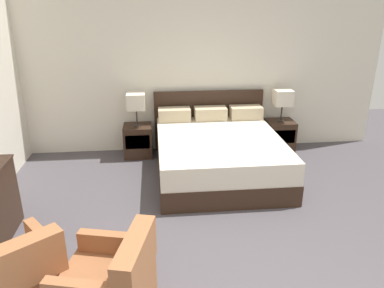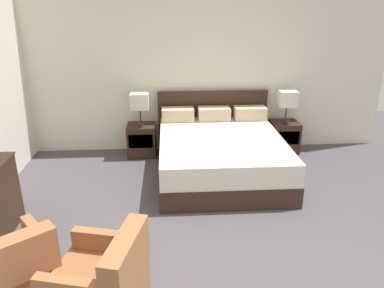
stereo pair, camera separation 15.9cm
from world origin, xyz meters
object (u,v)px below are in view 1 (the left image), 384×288
(table_lamp_left, at_px, (136,102))
(armchair_companion, at_px, (109,288))
(nightstand_right, at_px, (279,136))
(nightstand_left, at_px, (138,141))
(table_lamp_right, at_px, (283,98))
(bed, at_px, (218,153))
(armchair_by_window, at_px, (14,281))

(table_lamp_left, distance_m, armchair_companion, 3.42)
(table_lamp_left, bearing_deg, nightstand_right, -0.04)
(nightstand_left, distance_m, table_lamp_left, 0.65)
(table_lamp_right, bearing_deg, nightstand_right, -90.00)
(nightstand_right, bearing_deg, bed, -146.88)
(nightstand_right, xyz_separation_m, armchair_companion, (-2.48, -3.36, 0.03))
(bed, relative_size, nightstand_right, 4.08)
(table_lamp_left, bearing_deg, table_lamp_right, 0.00)
(table_lamp_left, distance_m, armchair_by_window, 3.39)
(bed, distance_m, armchair_by_window, 3.20)
(table_lamp_right, xyz_separation_m, armchair_companion, (-2.48, -3.36, -0.62))
(armchair_by_window, relative_size, armchair_companion, 1.15)
(armchair_companion, bearing_deg, table_lamp_right, 53.53)
(bed, relative_size, table_lamp_right, 4.00)
(table_lamp_left, relative_size, armchair_companion, 0.63)
(table_lamp_left, height_order, armchair_by_window, table_lamp_left)
(nightstand_left, height_order, nightstand_right, same)
(nightstand_left, bearing_deg, armchair_companion, -92.03)
(nightstand_left, xyz_separation_m, table_lamp_left, (0.00, 0.00, 0.65))
(nightstand_left, height_order, table_lamp_right, table_lamp_right)
(bed, relative_size, armchair_by_window, 2.19)
(table_lamp_right, height_order, armchair_by_window, table_lamp_right)
(bed, distance_m, table_lamp_left, 1.53)
(table_lamp_left, xyz_separation_m, table_lamp_right, (2.37, 0.00, 0.00))
(bed, distance_m, nightstand_right, 1.41)
(nightstand_left, height_order, table_lamp_left, table_lamp_left)
(nightstand_right, xyz_separation_m, armchair_by_window, (-3.26, -3.21, 0.03))
(bed, height_order, armchair_by_window, bed)
(table_lamp_left, height_order, table_lamp_right, same)
(bed, relative_size, armchair_companion, 2.52)
(table_lamp_left, relative_size, armchair_by_window, 0.55)
(nightstand_right, relative_size, armchair_companion, 0.62)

